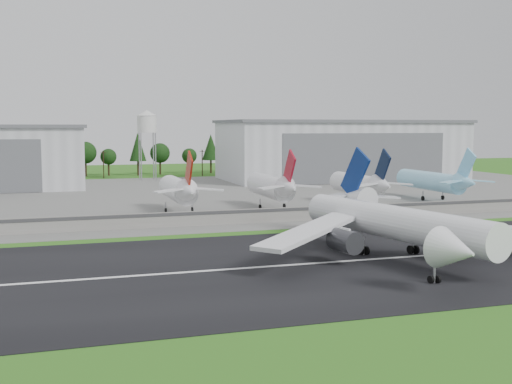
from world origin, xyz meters
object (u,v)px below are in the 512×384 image
object	(u,v)px
main_airliner	(395,231)
parked_jet_red_a	(180,190)
parked_jet_skyblue	(436,181)
parked_jet_navy	(362,184)
parked_jet_red_b	(274,187)

from	to	relation	value
main_airliner	parked_jet_red_a	bearing A→B (deg)	-81.62
main_airliner	parked_jet_red_a	world-z (taller)	main_airliner
main_airliner	parked_jet_skyblue	distance (m)	90.78
parked_jet_red_a	parked_jet_skyblue	xyz separation A→B (m)	(79.39, 4.98, -0.19)
main_airliner	parked_jet_skyblue	size ratio (longest dim) A/B	1.58
parked_jet_skyblue	parked_jet_navy	bearing A→B (deg)	-169.70
parked_jet_red_b	parked_jet_red_a	bearing A→B (deg)	-179.99
parked_jet_navy	parked_jet_skyblue	size ratio (longest dim) A/B	0.84
main_airliner	parked_jet_red_b	bearing A→B (deg)	-102.79
main_airliner	parked_jet_navy	world-z (taller)	main_airliner
parked_jet_red_b	parked_jet_skyblue	size ratio (longest dim) A/B	0.84
parked_jet_navy	parked_jet_skyblue	bearing A→B (deg)	10.30
main_airliner	parked_jet_red_b	world-z (taller)	main_airliner
parked_jet_red_a	parked_jet_navy	size ratio (longest dim) A/B	1.00
main_airliner	parked_jet_red_b	xyz separation A→B (m)	(1.62, 67.01, 1.44)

